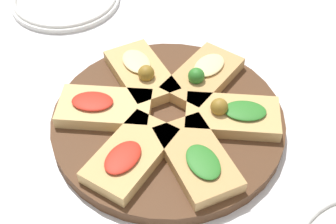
% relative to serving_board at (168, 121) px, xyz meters
% --- Properties ---
extents(ground_plane, '(3.00, 3.00, 0.00)m').
position_rel_serving_board_xyz_m(ground_plane, '(0.00, 0.00, -0.01)').
color(ground_plane, white).
extents(serving_board, '(0.37, 0.37, 0.02)m').
position_rel_serving_board_xyz_m(serving_board, '(0.00, 0.00, 0.00)').
color(serving_board, '#51331E').
rests_on(serving_board, ground_plane).
extents(focaccia_slice_0, '(0.10, 0.15, 0.03)m').
position_rel_serving_board_xyz_m(focaccia_slice_0, '(0.02, -0.10, 0.02)').
color(focaccia_slice_0, tan).
rests_on(focaccia_slice_0, serving_board).
extents(focaccia_slice_1, '(0.16, 0.13, 0.03)m').
position_rel_serving_board_xyz_m(focaccia_slice_1, '(0.09, -0.04, 0.02)').
color(focaccia_slice_1, tan).
rests_on(focaccia_slice_1, serving_board).
extents(focaccia_slice_2, '(0.16, 0.15, 0.04)m').
position_rel_serving_board_xyz_m(focaccia_slice_2, '(0.08, 0.06, 0.02)').
color(focaccia_slice_2, tan).
rests_on(focaccia_slice_2, serving_board).
extents(focaccia_slice_3, '(0.09, 0.15, 0.04)m').
position_rel_serving_board_xyz_m(focaccia_slice_3, '(-0.01, 0.10, 0.02)').
color(focaccia_slice_3, tan).
rests_on(focaccia_slice_3, serving_board).
extents(focaccia_slice_4, '(0.16, 0.12, 0.04)m').
position_rel_serving_board_xyz_m(focaccia_slice_4, '(-0.09, 0.04, 0.02)').
color(focaccia_slice_4, tan).
rests_on(focaccia_slice_4, serving_board).
extents(focaccia_slice_5, '(0.16, 0.15, 0.03)m').
position_rel_serving_board_xyz_m(focaccia_slice_5, '(-0.08, -0.06, 0.02)').
color(focaccia_slice_5, '#DBB775').
rests_on(focaccia_slice_5, serving_board).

